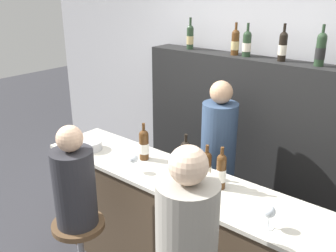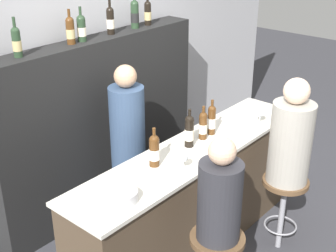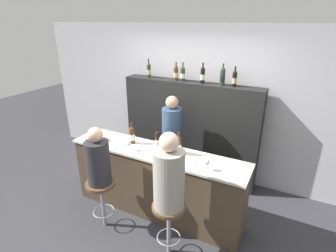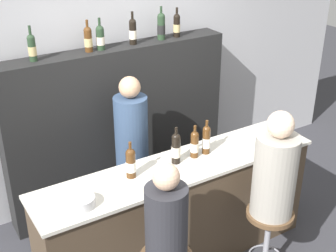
# 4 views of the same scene
# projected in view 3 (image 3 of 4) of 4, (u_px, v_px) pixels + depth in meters

# --- Properties ---
(ground_plane) EXTENTS (16.00, 16.00, 0.00)m
(ground_plane) POSITION_uv_depth(u_px,v_px,m) (148.00, 221.00, 3.71)
(ground_plane) COLOR #333338
(wall_back) EXTENTS (6.40, 0.05, 2.60)m
(wall_back) POSITION_uv_depth(u_px,v_px,m) (195.00, 103.00, 4.56)
(wall_back) COLOR #B2B2B7
(wall_back) RESTS_ON ground_plane
(bar_counter) EXTENTS (2.53, 0.54, 0.99)m
(bar_counter) POSITION_uv_depth(u_px,v_px,m) (156.00, 182.00, 3.73)
(bar_counter) COLOR #473828
(bar_counter) RESTS_ON ground_plane
(back_bar_cabinet) EXTENTS (2.36, 0.28, 1.71)m
(back_bar_cabinet) POSITION_uv_depth(u_px,v_px,m) (189.00, 131.00, 4.54)
(back_bar_cabinet) COLOR black
(back_bar_cabinet) RESTS_ON ground_plane
(wine_bottle_counter_0) EXTENTS (0.08, 0.08, 0.31)m
(wine_bottle_counter_0) POSITION_uv_depth(u_px,v_px,m) (132.00, 135.00, 3.72)
(wine_bottle_counter_0) COLOR #4C2D14
(wine_bottle_counter_0) RESTS_ON bar_counter
(wine_bottle_counter_1) EXTENTS (0.08, 0.08, 0.33)m
(wine_bottle_counter_1) POSITION_uv_depth(u_px,v_px,m) (158.00, 140.00, 3.54)
(wine_bottle_counter_1) COLOR black
(wine_bottle_counter_1) RESTS_ON bar_counter
(wine_bottle_counter_2) EXTENTS (0.07, 0.07, 0.30)m
(wine_bottle_counter_2) POSITION_uv_depth(u_px,v_px,m) (170.00, 144.00, 3.46)
(wine_bottle_counter_2) COLOR #4C2D14
(wine_bottle_counter_2) RESTS_ON bar_counter
(wine_bottle_counter_3) EXTENTS (0.07, 0.07, 0.31)m
(wine_bottle_counter_3) POSITION_uv_depth(u_px,v_px,m) (179.00, 145.00, 3.41)
(wine_bottle_counter_3) COLOR #4C2D14
(wine_bottle_counter_3) RESTS_ON bar_counter
(wine_bottle_backbar_0) EXTENTS (0.07, 0.07, 0.31)m
(wine_bottle_backbar_0) POSITION_uv_depth(u_px,v_px,m) (149.00, 70.00, 4.51)
(wine_bottle_backbar_0) COLOR #233823
(wine_bottle_backbar_0) RESTS_ON back_bar_cabinet
(wine_bottle_backbar_1) EXTENTS (0.07, 0.07, 0.30)m
(wine_bottle_backbar_1) POSITION_uv_depth(u_px,v_px,m) (176.00, 73.00, 4.29)
(wine_bottle_backbar_1) COLOR #4C2D14
(wine_bottle_backbar_1) RESTS_ON back_bar_cabinet
(wine_bottle_backbar_2) EXTENTS (0.08, 0.08, 0.30)m
(wine_bottle_backbar_2) POSITION_uv_depth(u_px,v_px,m) (183.00, 74.00, 4.24)
(wine_bottle_backbar_2) COLOR #233823
(wine_bottle_backbar_2) RESTS_ON back_bar_cabinet
(wine_bottle_backbar_3) EXTENTS (0.07, 0.07, 0.32)m
(wine_bottle_backbar_3) POSITION_uv_depth(u_px,v_px,m) (203.00, 75.00, 4.09)
(wine_bottle_backbar_3) COLOR black
(wine_bottle_backbar_3) RESTS_ON back_bar_cabinet
(wine_bottle_backbar_4) EXTENTS (0.08, 0.08, 0.33)m
(wine_bottle_backbar_4) POSITION_uv_depth(u_px,v_px,m) (223.00, 76.00, 3.95)
(wine_bottle_backbar_4) COLOR #233823
(wine_bottle_backbar_4) RESTS_ON back_bar_cabinet
(wine_bottle_backbar_5) EXTENTS (0.07, 0.07, 0.30)m
(wine_bottle_backbar_5) POSITION_uv_depth(u_px,v_px,m) (234.00, 79.00, 3.87)
(wine_bottle_backbar_5) COLOR black
(wine_bottle_backbar_5) RESTS_ON back_bar_cabinet
(wine_glass_0) EXTENTS (0.08, 0.08, 0.14)m
(wine_glass_0) POSITION_uv_depth(u_px,v_px,m) (129.00, 144.00, 3.52)
(wine_glass_0) COLOR silver
(wine_glass_0) RESTS_ON bar_counter
(wine_glass_1) EXTENTS (0.07, 0.07, 0.14)m
(wine_glass_1) POSITION_uv_depth(u_px,v_px,m) (207.00, 163.00, 3.05)
(wine_glass_1) COLOR silver
(wine_glass_1) RESTS_ON bar_counter
(metal_bowl) EXTENTS (0.20, 0.20, 0.08)m
(metal_bowl) POSITION_uv_depth(u_px,v_px,m) (98.00, 138.00, 3.83)
(metal_bowl) COLOR #B7B7BC
(metal_bowl) RESTS_ON bar_counter
(bar_stool_left) EXTENTS (0.39, 0.39, 0.70)m
(bar_stool_left) POSITION_uv_depth(u_px,v_px,m) (102.00, 192.00, 3.43)
(bar_stool_left) COLOR gray
(bar_stool_left) RESTS_ON ground_plane
(guest_seated_left) EXTENTS (0.30, 0.30, 0.76)m
(guest_seated_left) POSITION_uv_depth(u_px,v_px,m) (98.00, 160.00, 3.25)
(guest_seated_left) COLOR #28282D
(guest_seated_left) RESTS_ON bar_stool_left
(bar_stool_right) EXTENTS (0.39, 0.39, 0.70)m
(bar_stool_right) POSITION_uv_depth(u_px,v_px,m) (169.00, 216.00, 3.01)
(bar_stool_right) COLOR gray
(bar_stool_right) RESTS_ON ground_plane
(guest_seated_right) EXTENTS (0.34, 0.34, 0.90)m
(guest_seated_right) POSITION_uv_depth(u_px,v_px,m) (169.00, 176.00, 2.81)
(guest_seated_right) COLOR gray
(guest_seated_right) RESTS_ON bar_stool_right
(bartender) EXTENTS (0.31, 0.31, 1.58)m
(bartender) POSITION_uv_depth(u_px,v_px,m) (172.00, 147.00, 4.24)
(bartender) COLOR #334766
(bartender) RESTS_ON ground_plane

